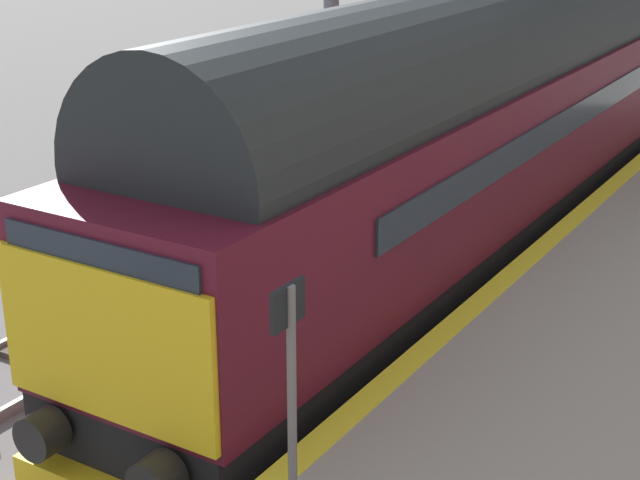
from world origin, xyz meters
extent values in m
plane|color=#62605F|center=(0.00, 0.00, 0.00)|extent=(140.00, 140.00, 0.00)
cube|color=slate|center=(-0.72, 0.00, 0.07)|extent=(0.07, 60.00, 0.15)
cube|color=slate|center=(0.72, 0.00, 0.07)|extent=(0.07, 60.00, 0.15)
cube|color=#433F38|center=(0.00, -2.05, 0.04)|extent=(2.50, 0.26, 0.09)
cube|color=#433F38|center=(0.00, -0.68, 0.04)|extent=(2.50, 0.26, 0.09)
cube|color=#433F38|center=(0.00, 0.68, 0.04)|extent=(2.50, 0.26, 0.09)
cube|color=#433F38|center=(0.00, 2.05, 0.04)|extent=(2.50, 0.26, 0.09)
cube|color=#433F38|center=(0.00, 3.41, 0.04)|extent=(2.50, 0.26, 0.09)
cube|color=#433F38|center=(0.00, 4.77, 0.04)|extent=(2.50, 0.26, 0.09)
cube|color=#433F38|center=(0.00, 6.14, 0.04)|extent=(2.50, 0.26, 0.09)
cube|color=#433F38|center=(0.00, 7.50, 0.04)|extent=(2.50, 0.26, 0.09)
cube|color=#433F38|center=(0.00, 8.86, 0.04)|extent=(2.50, 0.26, 0.09)
cube|color=#433F38|center=(0.00, 10.23, 0.04)|extent=(2.50, 0.26, 0.09)
cube|color=#433F38|center=(0.00, 11.59, 0.04)|extent=(2.50, 0.26, 0.09)
cube|color=#433F38|center=(0.00, 12.95, 0.04)|extent=(2.50, 0.26, 0.09)
cube|color=#433F38|center=(0.00, 14.32, 0.04)|extent=(2.50, 0.26, 0.09)
cube|color=#433F38|center=(0.00, 15.68, 0.04)|extent=(2.50, 0.26, 0.09)
cube|color=gray|center=(-4.04, 0.00, 0.07)|extent=(0.07, 60.00, 0.15)
cube|color=gray|center=(-2.60, 0.00, 0.07)|extent=(0.07, 60.00, 0.15)
cube|color=#494136|center=(-3.32, -0.94, 0.04)|extent=(2.50, 0.26, 0.09)
cube|color=#494136|center=(-3.32, 0.94, 0.04)|extent=(2.50, 0.26, 0.09)
cube|color=#494136|center=(-3.32, 2.81, 0.04)|extent=(2.50, 0.26, 0.09)
cube|color=#494136|center=(-3.32, 4.69, 0.04)|extent=(2.50, 0.26, 0.09)
cube|color=#494136|center=(-3.32, 6.56, 0.04)|extent=(2.50, 0.26, 0.09)
cube|color=#494136|center=(-3.32, 8.44, 0.04)|extent=(2.50, 0.26, 0.09)
cube|color=#494136|center=(-3.32, 10.31, 0.04)|extent=(2.50, 0.26, 0.09)
cube|color=#494136|center=(-3.32, 12.19, 0.04)|extent=(2.50, 0.26, 0.09)
cube|color=#494136|center=(-3.32, 14.06, 0.04)|extent=(2.50, 0.26, 0.09)
cube|color=#494136|center=(-3.32, 15.94, 0.04)|extent=(2.50, 0.26, 0.09)
cube|color=#494136|center=(-3.32, 17.81, 0.04)|extent=(2.50, 0.26, 0.09)
cube|color=#494136|center=(-3.32, 19.69, 0.04)|extent=(2.50, 0.26, 0.09)
cube|color=#494136|center=(-3.32, 21.56, 0.04)|extent=(2.50, 0.26, 0.09)
cube|color=#494136|center=(-3.32, 23.44, 0.04)|extent=(2.50, 0.26, 0.09)
cube|color=#494136|center=(-3.32, 25.31, 0.04)|extent=(2.50, 0.26, 0.09)
cube|color=#494136|center=(-3.32, 27.19, 0.04)|extent=(2.50, 0.26, 0.09)
cube|color=#494136|center=(-3.32, 29.06, 0.04)|extent=(2.50, 0.26, 0.09)
cube|color=gray|center=(3.60, 0.00, 0.50)|extent=(4.00, 44.00, 1.00)
cube|color=yellow|center=(1.75, 0.00, 1.00)|extent=(0.30, 44.00, 0.01)
cube|color=black|center=(0.00, 6.39, 0.82)|extent=(2.56, 18.61, 0.60)
cube|color=#521225|center=(0.00, 6.39, 2.17)|extent=(2.70, 18.61, 2.10)
cylinder|color=#20262A|center=(0.00, 6.39, 3.40)|extent=(2.56, 17.12, 2.57)
cube|color=yellow|center=(0.00, -2.95, 2.02)|extent=(2.65, 0.08, 1.58)
cube|color=#232D3D|center=(0.00, -2.93, 2.75)|extent=(2.38, 0.04, 0.64)
cube|color=#232D3D|center=(1.37, 6.39, 2.47)|extent=(0.04, 13.02, 0.44)
cylinder|color=black|center=(-0.75, -3.16, 0.92)|extent=(0.48, 0.35, 0.48)
cylinder|color=black|center=(0.75, -3.16, 0.92)|extent=(0.48, 0.35, 0.48)
cylinder|color=black|center=(0.00, -1.22, 0.52)|extent=(1.64, 1.04, 1.04)
cylinder|color=black|center=(0.00, -0.12, 0.52)|extent=(1.64, 1.04, 1.04)
cylinder|color=black|center=(0.00, 0.98, 0.52)|extent=(1.64, 1.04, 1.04)
cylinder|color=black|center=(0.00, 11.80, 0.52)|extent=(1.64, 1.04, 1.04)
cylinder|color=black|center=(0.00, 12.90, 0.52)|extent=(1.64, 1.04, 1.04)
cylinder|color=black|center=(0.00, 14.00, 0.52)|extent=(1.64, 1.04, 1.04)
cylinder|color=gray|center=(-5.21, 11.94, 2.29)|extent=(0.14, 0.14, 4.57)
cylinder|color=slate|center=(2.12, -2.94, 2.06)|extent=(0.08, 0.08, 2.10)
cube|color=black|center=(2.09, -2.94, 2.93)|extent=(0.05, 0.44, 0.36)
cube|color=white|center=(2.06, -2.94, 2.93)|extent=(0.01, 0.20, 0.24)
cylinder|color=slate|center=(-5.72, 10.62, 2.90)|extent=(0.36, 0.36, 5.80)
camera|label=1|loc=(6.10, -8.90, 6.17)|focal=54.83mm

